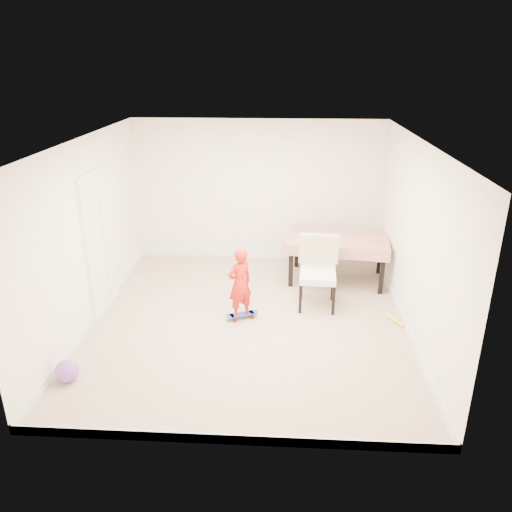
# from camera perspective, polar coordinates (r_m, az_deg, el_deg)

# --- Properties ---
(ground) EXTENTS (5.00, 5.00, 0.00)m
(ground) POSITION_cam_1_polar(r_m,az_deg,el_deg) (7.34, -0.88, -7.47)
(ground) COLOR tan
(ground) RESTS_ON ground
(ceiling) EXTENTS (4.50, 5.00, 0.04)m
(ceiling) POSITION_cam_1_polar(r_m,az_deg,el_deg) (6.48, -1.01, 12.85)
(ceiling) COLOR white
(ceiling) RESTS_ON wall_back
(wall_back) EXTENTS (4.50, 0.04, 2.60)m
(wall_back) POSITION_cam_1_polar(r_m,az_deg,el_deg) (9.17, 0.23, 7.34)
(wall_back) COLOR white
(wall_back) RESTS_ON ground
(wall_front) EXTENTS (4.50, 0.04, 2.60)m
(wall_front) POSITION_cam_1_polar(r_m,az_deg,el_deg) (4.55, -3.32, -8.40)
(wall_front) COLOR white
(wall_front) RESTS_ON ground
(wall_left) EXTENTS (0.04, 5.00, 2.60)m
(wall_left) POSITION_cam_1_polar(r_m,az_deg,el_deg) (7.31, -18.67, 2.37)
(wall_left) COLOR white
(wall_left) RESTS_ON ground
(wall_right) EXTENTS (0.04, 5.00, 2.60)m
(wall_right) POSITION_cam_1_polar(r_m,az_deg,el_deg) (7.00, 17.58, 1.67)
(wall_right) COLOR white
(wall_right) RESTS_ON ground
(door) EXTENTS (0.11, 0.94, 2.11)m
(door) POSITION_cam_1_polar(r_m,az_deg,el_deg) (7.66, -17.58, 1.19)
(door) COLOR white
(door) RESTS_ON ground
(baseboard_back) EXTENTS (4.50, 0.02, 0.12)m
(baseboard_back) POSITION_cam_1_polar(r_m,az_deg,el_deg) (9.56, 0.23, 0.14)
(baseboard_back) COLOR white
(baseboard_back) RESTS_ON ground
(baseboard_front) EXTENTS (4.50, 0.02, 0.12)m
(baseboard_front) POSITION_cam_1_polar(r_m,az_deg,el_deg) (5.28, -3.02, -20.17)
(baseboard_front) COLOR white
(baseboard_front) RESTS_ON ground
(baseboard_left) EXTENTS (0.02, 5.00, 0.12)m
(baseboard_left) POSITION_cam_1_polar(r_m,az_deg,el_deg) (7.79, -17.64, -6.25)
(baseboard_left) COLOR white
(baseboard_left) RESTS_ON ground
(baseboard_right) EXTENTS (0.02, 5.00, 0.12)m
(baseboard_right) POSITION_cam_1_polar(r_m,az_deg,el_deg) (7.50, 16.59, -7.26)
(baseboard_right) COLOR white
(baseboard_right) RESTS_ON ground
(dining_table) EXTENTS (1.79, 1.26, 0.78)m
(dining_table) POSITION_cam_1_polar(r_m,az_deg,el_deg) (8.63, 9.24, -0.25)
(dining_table) COLOR red
(dining_table) RESTS_ON ground
(dining_chair) EXTENTS (0.63, 0.70, 1.09)m
(dining_chair) POSITION_cam_1_polar(r_m,az_deg,el_deg) (7.58, 7.08, -2.03)
(dining_chair) COLOR white
(dining_chair) RESTS_ON ground
(skateboard) EXTENTS (0.52, 0.36, 0.07)m
(skateboard) POSITION_cam_1_polar(r_m,az_deg,el_deg) (7.41, -1.61, -6.86)
(skateboard) COLOR blue
(skateboard) RESTS_ON ground
(child) EXTENTS (0.46, 0.44, 1.07)m
(child) POSITION_cam_1_polar(r_m,az_deg,el_deg) (7.16, -1.86, -3.45)
(child) COLOR red
(child) RESTS_ON ground
(balloon) EXTENTS (0.28, 0.28, 0.28)m
(balloon) POSITION_cam_1_polar(r_m,az_deg,el_deg) (6.44, -20.79, -12.19)
(balloon) COLOR purple
(balloon) RESTS_ON ground
(foam_toy) EXTENTS (0.24, 0.38, 0.06)m
(foam_toy) POSITION_cam_1_polar(r_m,az_deg,el_deg) (7.58, 15.58, -7.07)
(foam_toy) COLOR yellow
(foam_toy) RESTS_ON ground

